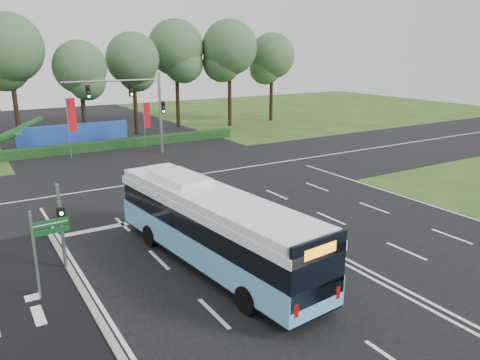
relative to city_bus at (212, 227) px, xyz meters
The scene contains 14 objects.
ground 5.37m from the city_bus, 18.71° to the left, with size 120.00×120.00×0.00m, color #274D19.
road_main 5.36m from the city_bus, 18.71° to the left, with size 20.00×120.00×0.04m, color black.
road_cross 14.56m from the city_bus, 70.56° to the left, with size 120.00×14.00×0.05m, color black.
bike_path 8.00m from the city_bus, 169.89° to the right, with size 5.00×18.00×0.06m, color black.
kerb_strip 5.72m from the city_bus, 165.47° to the right, with size 0.25×18.00×0.12m, color gray.
city_bus is the anchor object (origin of this frame).
pedestrian_signal 6.13m from the city_bus, 151.74° to the left, with size 0.31×0.43×3.70m.
street_sign 6.49m from the city_bus, behind, with size 1.33×0.17×3.41m.
banner_flag_left 24.24m from the city_bus, 90.63° to the left, with size 0.75×0.17×5.11m.
banner_flag_mid 25.46m from the city_bus, 75.38° to the left, with size 0.63×0.07×4.29m.
traffic_light_gantry 22.88m from the city_bus, 77.22° to the left, with size 8.41×0.28×7.00m.
hedge 26.60m from the city_bus, 79.57° to the left, with size 22.00×1.20×0.80m, color #123215.
blue_hoarding 28.65m from the city_bus, 88.38° to the left, with size 10.00×0.30×2.20m, color #1E43A6.
eucalyptus_row 34.14m from the city_bus, 79.63° to the left, with size 48.57×9.10×12.24m.
Camera 1 is at (-13.31, -17.69, 8.86)m, focal length 35.00 mm.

